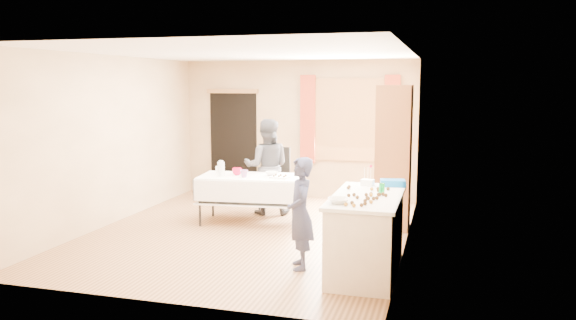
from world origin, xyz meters
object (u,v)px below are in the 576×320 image
(girl, at_px, (300,213))
(counter, at_px, (366,234))
(party_table, at_px, (251,195))
(chair, at_px, (274,192))
(cabinet, at_px, (394,157))
(woman, at_px, (267,167))

(girl, bearing_deg, counter, 74.03)
(party_table, xyz_separation_m, chair, (0.10, 0.91, -0.12))
(cabinet, height_order, woman, cabinet)
(chair, height_order, girl, girl)
(cabinet, height_order, chair, cabinet)
(party_table, height_order, chair, chair)
(cabinet, relative_size, girl, 1.62)
(party_table, relative_size, chair, 1.55)
(cabinet, xyz_separation_m, party_table, (-2.15, -0.32, -0.63))
(counter, relative_size, chair, 1.49)
(cabinet, xyz_separation_m, chair, (-2.05, 0.60, -0.75))
(chair, xyz_separation_m, girl, (1.18, -2.80, 0.34))
(counter, bearing_deg, woman, 128.83)
(party_table, bearing_deg, girl, -61.80)
(chair, bearing_deg, counter, -52.07)
(cabinet, height_order, party_table, cabinet)
(counter, xyz_separation_m, party_table, (-2.05, 1.82, -0.01))
(girl, height_order, woman, woman)
(cabinet, relative_size, counter, 1.33)
(girl, bearing_deg, woman, -175.02)
(chair, distance_m, girl, 3.05)
(counter, relative_size, party_table, 0.96)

